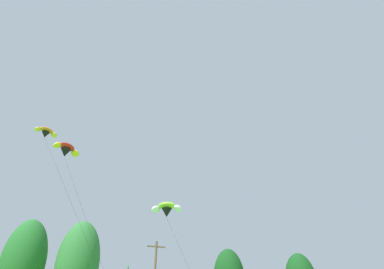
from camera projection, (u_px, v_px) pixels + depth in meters
name	position (u px, v px, depth m)	size (l,w,h in m)	color
treeline_tree_d	(23.00, 262.00, 42.43)	(5.83, 5.83, 14.92)	#472D19
treeline_tree_e	(77.00, 264.00, 42.12)	(5.73, 5.73, 14.55)	#472D19
parafoil_kite_high_red_yellow	(66.00, 150.00, 36.91)	(8.10, 17.62, 19.36)	red
parafoil_kite_mid_lime_white	(167.00, 209.00, 35.39)	(3.58, 18.07, 12.43)	#93D633
parafoil_kite_far_orange	(46.00, 133.00, 31.34)	(9.41, 11.43, 17.99)	orange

